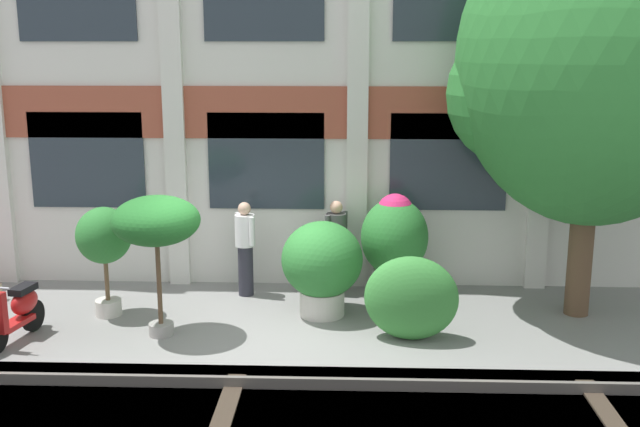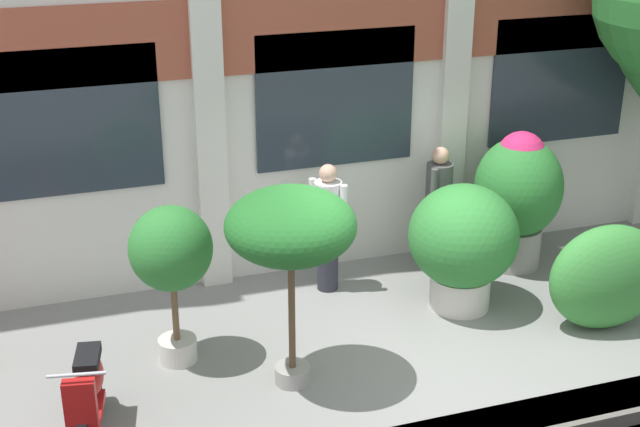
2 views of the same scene
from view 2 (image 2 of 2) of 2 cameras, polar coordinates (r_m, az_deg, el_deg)
ground_plane at (r=9.69m, az=6.20°, el=-9.70°), size 80.00×80.00×0.00m
potted_plant_tall_urn at (r=8.57m, az=-1.89°, el=-1.02°), size 1.29×1.29×2.12m
potted_plant_ribbed_drum at (r=10.55m, az=9.14°, el=-1.75°), size 1.29×1.29×1.54m
potted_plant_low_pan at (r=9.27m, az=-9.51°, el=-2.64°), size 0.87×0.87×1.77m
potted_plant_fluted_column at (r=11.69m, az=12.57°, el=1.41°), size 1.13×1.13×1.83m
scooter_second_parked at (r=8.66m, az=-14.62°, el=-11.24°), size 0.55×1.37×0.98m
resident_by_doorway at (r=10.83m, az=0.51°, el=-0.65°), size 0.37×0.43×1.64m
resident_watching_tracks at (r=11.54m, az=7.56°, el=0.63°), size 0.39×0.41×1.64m
topiary_hedge at (r=10.59m, az=17.90°, el=-3.89°), size 1.44×0.84×1.26m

